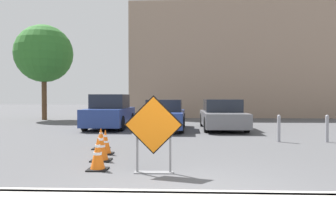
# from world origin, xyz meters

# --- Properties ---
(ground_plane) EXTENTS (96.00, 96.00, 0.00)m
(ground_plane) POSITION_xyz_m (0.00, 10.00, 0.00)
(ground_plane) COLOR #4C4C4F
(curb_lip) EXTENTS (27.52, 0.20, 0.14)m
(curb_lip) POSITION_xyz_m (0.00, 0.00, 0.07)
(curb_lip) COLOR #ADAAA3
(curb_lip) RESTS_ON ground_plane
(road_closed_sign) EXTENTS (1.15, 0.20, 1.53)m
(road_closed_sign) POSITION_xyz_m (-0.71, 1.67, 0.83)
(road_closed_sign) COLOR black
(road_closed_sign) RESTS_ON ground_plane
(traffic_cone_nearest) EXTENTS (0.40, 0.40, 0.68)m
(traffic_cone_nearest) POSITION_xyz_m (-1.89, 1.93, 0.33)
(traffic_cone_nearest) COLOR black
(traffic_cone_nearest) RESTS_ON ground_plane
(traffic_cone_second) EXTENTS (0.45, 0.45, 0.69)m
(traffic_cone_second) POSITION_xyz_m (-2.06, 2.90, 0.33)
(traffic_cone_second) COLOR black
(traffic_cone_second) RESTS_ON ground_plane
(traffic_cone_third) EXTENTS (0.40, 0.40, 0.65)m
(traffic_cone_third) POSITION_xyz_m (-2.17, 3.79, 0.32)
(traffic_cone_third) COLOR black
(traffic_cone_third) RESTS_ON ground_plane
(traffic_cone_fourth) EXTENTS (0.45, 0.45, 0.61)m
(traffic_cone_fourth) POSITION_xyz_m (-2.49, 4.62, 0.30)
(traffic_cone_fourth) COLOR black
(traffic_cone_fourth) RESTS_ON ground_plane
(parked_car_nearest) EXTENTS (1.88, 4.06, 1.62)m
(parked_car_nearest) POSITION_xyz_m (-3.61, 10.76, 0.74)
(parked_car_nearest) COLOR navy
(parked_car_nearest) RESTS_ON ground_plane
(parked_car_second) EXTENTS (1.87, 4.46, 1.37)m
(parked_car_second) POSITION_xyz_m (-0.95, 10.18, 0.65)
(parked_car_second) COLOR navy
(parked_car_second) RESTS_ON ground_plane
(parked_car_third) EXTENTS (1.88, 4.57, 1.39)m
(parked_car_third) POSITION_xyz_m (1.71, 10.58, 0.64)
(parked_car_third) COLOR slate
(parked_car_third) RESTS_ON ground_plane
(bollard_nearest) EXTENTS (0.12, 0.12, 0.91)m
(bollard_nearest) POSITION_xyz_m (3.06, 6.34, 0.48)
(bollard_nearest) COLOR gray
(bollard_nearest) RESTS_ON ground_plane
(bollard_second) EXTENTS (0.12, 0.12, 0.91)m
(bollard_second) POSITION_xyz_m (4.64, 6.34, 0.48)
(bollard_second) COLOR gray
(bollard_second) RESTS_ON ground_plane
(building_facade_backdrop) EXTENTS (15.77, 5.00, 8.31)m
(building_facade_backdrop) POSITION_xyz_m (3.91, 20.95, 4.16)
(building_facade_backdrop) COLOR gray
(building_facade_backdrop) RESTS_ON ground_plane
(street_tree_behind_lot) EXTENTS (3.71, 3.71, 6.17)m
(street_tree_behind_lot) POSITION_xyz_m (-9.15, 16.27, 4.30)
(street_tree_behind_lot) COLOR #513823
(street_tree_behind_lot) RESTS_ON ground_plane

